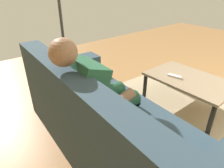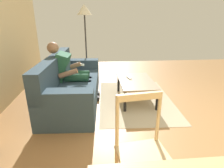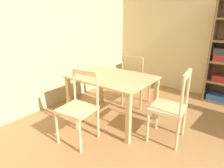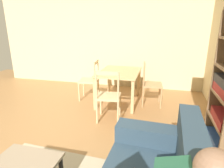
{
  "view_description": "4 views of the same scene",
  "coord_description": "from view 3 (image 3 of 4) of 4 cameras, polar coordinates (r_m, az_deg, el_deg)",
  "views": [
    {
      "loc": [
        -0.08,
        2.67,
        1.49
      ],
      "look_at": [
        1.05,
        1.74,
        0.71
      ],
      "focal_mm": 31.9,
      "sensor_mm": 36.0,
      "label": 1
    },
    {
      "loc": [
        -2.28,
        1.3,
        1.57
      ],
      "look_at": [
        -0.48,
        1.14,
        0.9
      ],
      "focal_mm": 29.42,
      "sensor_mm": 36.0,
      "label": 2
    },
    {
      "loc": [
        -0.26,
        -1.37,
        1.59
      ],
      "look_at": [
        -2.01,
        0.93,
        0.6
      ],
      "focal_mm": 31.73,
      "sensor_mm": 36.0,
      "label": 3
    },
    {
      "loc": [
        2.04,
        1.78,
        1.7
      ],
      "look_at": [
        -0.48,
        1.14,
        0.9
      ],
      "focal_mm": 30.22,
      "sensor_mm": 36.0,
      "label": 4
    }
  ],
  "objects": [
    {
      "name": "dining_chair_near_wall",
      "position": [
        3.66,
        6.82,
        0.97
      ],
      "size": [
        0.45,
        0.45,
        0.95
      ],
      "color": "tan",
      "rests_on": "ground_plane"
    },
    {
      "name": "dining_chair_facing_couch",
      "position": [
        2.68,
        16.44,
        -6.55
      ],
      "size": [
        0.47,
        0.47,
        0.97
      ],
      "color": "#D1B27F",
      "rests_on": "ground_plane"
    },
    {
      "name": "wall_side",
      "position": [
        3.32,
        -28.79,
        11.53
      ],
      "size": [
        0.12,
        6.04,
        2.58
      ],
      "primitive_type": "cube",
      "color": "#C8B586",
      "rests_on": "ground_plane"
    },
    {
      "name": "dining_table",
      "position": [
        3.05,
        -0.0,
        0.25
      ],
      "size": [
        1.23,
        0.89,
        0.72
      ],
      "color": "tan",
      "rests_on": "ground_plane"
    },
    {
      "name": "dining_chair_by_doorway",
      "position": [
        2.61,
        -9.65,
        -6.88
      ],
      "size": [
        0.46,
        0.46,
        0.93
      ],
      "color": "#D1B27F",
      "rests_on": "ground_plane"
    }
  ]
}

